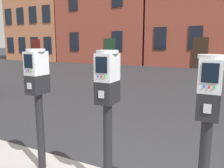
# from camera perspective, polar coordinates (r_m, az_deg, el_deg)

# --- Properties ---
(parking_meter_near_kerb) EXTENTS (0.22, 0.25, 1.47)m
(parking_meter_near_kerb) POSITION_cam_1_polar(r_m,az_deg,el_deg) (2.77, -18.30, -1.02)
(parking_meter_near_kerb) COLOR black
(parking_meter_near_kerb) RESTS_ON sidewalk_slab
(parking_meter_twin_adjacent) EXTENTS (0.22, 0.25, 1.46)m
(parking_meter_twin_adjacent) POSITION_cam_1_polar(r_m,az_deg,el_deg) (2.22, -1.17, -3.22)
(parking_meter_twin_adjacent) COLOR black
(parking_meter_twin_adjacent) RESTS_ON sidewalk_slab
(parking_meter_end_of_row) EXTENTS (0.22, 0.25, 1.44)m
(parking_meter_end_of_row) POSITION_cam_1_polar(r_m,az_deg,el_deg) (1.99, 23.18, -6.16)
(parking_meter_end_of_row) COLOR black
(parking_meter_end_of_row) RESTS_ON sidewalk_slab
(townhouse_brownstone) EXTENTS (6.68, 6.33, 11.28)m
(townhouse_brownstone) POSITION_cam_1_polar(r_m,az_deg,el_deg) (26.48, -15.86, 18.41)
(townhouse_brownstone) COLOR #B7704C
(townhouse_brownstone) RESTS_ON ground_plane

